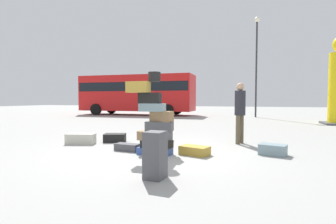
{
  "coord_description": "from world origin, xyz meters",
  "views": [
    {
      "loc": [
        2.04,
        -5.68,
        1.27
      ],
      "look_at": [
        0.01,
        0.84,
        0.93
      ],
      "focal_mm": 27.62,
      "sensor_mm": 36.0,
      "label": 1
    }
  ],
  "objects_px": {
    "suitcase_charcoal_upright_blue": "(155,155)",
    "suitcase_cream_right_side": "(81,139)",
    "person_bearded_onlooker": "(240,108)",
    "parked_bus": "(137,92)",
    "lamp_post": "(257,53)",
    "suitcase_charcoal_left_side": "(127,147)",
    "suitcase_tower": "(154,121)",
    "suitcase_slate_white_trunk": "(273,150)",
    "suitcase_black_foreground_near": "(115,138)",
    "suitcase_tan_behind_tower": "(195,150)",
    "suitcase_charcoal_foreground_far": "(159,136)"
  },
  "relations": [
    {
      "from": "suitcase_slate_white_trunk",
      "to": "parked_bus",
      "type": "distance_m",
      "value": 15.98
    },
    {
      "from": "suitcase_charcoal_upright_blue",
      "to": "suitcase_cream_right_side",
      "type": "bearing_deg",
      "value": 148.34
    },
    {
      "from": "suitcase_tan_behind_tower",
      "to": "suitcase_black_foreground_near",
      "type": "distance_m",
      "value": 2.83
    },
    {
      "from": "suitcase_slate_white_trunk",
      "to": "suitcase_black_foreground_near",
      "type": "relative_size",
      "value": 0.92
    },
    {
      "from": "suitcase_cream_right_side",
      "to": "lamp_post",
      "type": "distance_m",
      "value": 14.5
    },
    {
      "from": "suitcase_tan_behind_tower",
      "to": "suitcase_charcoal_foreground_far",
      "type": "distance_m",
      "value": 2.24
    },
    {
      "from": "suitcase_tan_behind_tower",
      "to": "suitcase_slate_white_trunk",
      "type": "height_order",
      "value": "suitcase_slate_white_trunk"
    },
    {
      "from": "suitcase_black_foreground_near",
      "to": "parked_bus",
      "type": "bearing_deg",
      "value": 93.35
    },
    {
      "from": "suitcase_charcoal_upright_blue",
      "to": "lamp_post",
      "type": "height_order",
      "value": "lamp_post"
    },
    {
      "from": "suitcase_charcoal_left_side",
      "to": "suitcase_black_foreground_near",
      "type": "distance_m",
      "value": 1.45
    },
    {
      "from": "suitcase_charcoal_foreground_far",
      "to": "parked_bus",
      "type": "bearing_deg",
      "value": 126.34
    },
    {
      "from": "parked_bus",
      "to": "lamp_post",
      "type": "distance_m",
      "value": 9.5
    },
    {
      "from": "suitcase_tan_behind_tower",
      "to": "suitcase_slate_white_trunk",
      "type": "xyz_separation_m",
      "value": [
        1.69,
        0.51,
        0.02
      ]
    },
    {
      "from": "suitcase_charcoal_left_side",
      "to": "lamp_post",
      "type": "bearing_deg",
      "value": 83.0
    },
    {
      "from": "suitcase_cream_right_side",
      "to": "suitcase_charcoal_upright_blue",
      "type": "relative_size",
      "value": 1.06
    },
    {
      "from": "suitcase_charcoal_left_side",
      "to": "parked_bus",
      "type": "xyz_separation_m",
      "value": [
        -5.8,
        13.52,
        1.75
      ]
    },
    {
      "from": "suitcase_charcoal_upright_blue",
      "to": "suitcase_tan_behind_tower",
      "type": "bearing_deg",
      "value": 88.04
    },
    {
      "from": "suitcase_tan_behind_tower",
      "to": "parked_bus",
      "type": "xyz_separation_m",
      "value": [
        -7.47,
        13.49,
        1.73
      ]
    },
    {
      "from": "suitcase_slate_white_trunk",
      "to": "parked_bus",
      "type": "relative_size",
      "value": 0.06
    },
    {
      "from": "person_bearded_onlooker",
      "to": "suitcase_slate_white_trunk",
      "type": "bearing_deg",
      "value": 55.36
    },
    {
      "from": "suitcase_tower",
      "to": "person_bearded_onlooker",
      "type": "relative_size",
      "value": 1.08
    },
    {
      "from": "suitcase_tower",
      "to": "suitcase_cream_right_side",
      "type": "relative_size",
      "value": 2.35
    },
    {
      "from": "suitcase_slate_white_trunk",
      "to": "suitcase_tower",
      "type": "bearing_deg",
      "value": -147.99
    },
    {
      "from": "suitcase_charcoal_upright_blue",
      "to": "person_bearded_onlooker",
      "type": "xyz_separation_m",
      "value": [
        1.18,
        3.75,
        0.65
      ]
    },
    {
      "from": "suitcase_tower",
      "to": "suitcase_charcoal_foreground_far",
      "type": "xyz_separation_m",
      "value": [
        -0.55,
        1.92,
        -0.62
      ]
    },
    {
      "from": "suitcase_charcoal_left_side",
      "to": "suitcase_black_foreground_near",
      "type": "bearing_deg",
      "value": 137.84
    },
    {
      "from": "suitcase_charcoal_upright_blue",
      "to": "lamp_post",
      "type": "bearing_deg",
      "value": 88.55
    },
    {
      "from": "suitcase_cream_right_side",
      "to": "parked_bus",
      "type": "xyz_separation_m",
      "value": [
        -4.1,
        13.01,
        1.69
      ]
    },
    {
      "from": "suitcase_cream_right_side",
      "to": "suitcase_black_foreground_near",
      "type": "height_order",
      "value": "suitcase_cream_right_side"
    },
    {
      "from": "suitcase_charcoal_upright_blue",
      "to": "parked_bus",
      "type": "distance_m",
      "value": 17.06
    },
    {
      "from": "suitcase_cream_right_side",
      "to": "suitcase_charcoal_upright_blue",
      "type": "distance_m",
      "value": 3.93
    },
    {
      "from": "parked_bus",
      "to": "suitcase_charcoal_foreground_far",
      "type": "bearing_deg",
      "value": -63.62
    },
    {
      "from": "suitcase_tan_behind_tower",
      "to": "suitcase_charcoal_foreground_far",
      "type": "relative_size",
      "value": 0.85
    },
    {
      "from": "suitcase_tan_behind_tower",
      "to": "person_bearded_onlooker",
      "type": "xyz_separation_m",
      "value": [
        0.93,
        1.85,
        0.93
      ]
    },
    {
      "from": "suitcase_black_foreground_near",
      "to": "suitcase_charcoal_foreground_far",
      "type": "bearing_deg",
      "value": 10.58
    },
    {
      "from": "person_bearded_onlooker",
      "to": "parked_bus",
      "type": "relative_size",
      "value": 0.19
    },
    {
      "from": "suitcase_tan_behind_tower",
      "to": "suitcase_charcoal_upright_blue",
      "type": "relative_size",
      "value": 0.85
    },
    {
      "from": "parked_bus",
      "to": "person_bearded_onlooker",
      "type": "bearing_deg",
      "value": -54.84
    },
    {
      "from": "person_bearded_onlooker",
      "to": "parked_bus",
      "type": "height_order",
      "value": "parked_bus"
    },
    {
      "from": "person_bearded_onlooker",
      "to": "parked_bus",
      "type": "bearing_deg",
      "value": -118.57
    },
    {
      "from": "suitcase_charcoal_left_side",
      "to": "suitcase_charcoal_upright_blue",
      "type": "xyz_separation_m",
      "value": [
        1.42,
        -1.88,
        0.29
      ]
    },
    {
      "from": "suitcase_charcoal_upright_blue",
      "to": "suitcase_charcoal_left_side",
      "type": "bearing_deg",
      "value": 132.7
    },
    {
      "from": "suitcase_tower",
      "to": "person_bearded_onlooker",
      "type": "xyz_separation_m",
      "value": [
        1.84,
        2.07,
        0.27
      ]
    },
    {
      "from": "suitcase_charcoal_left_side",
      "to": "parked_bus",
      "type": "bearing_deg",
      "value": 120.17
    },
    {
      "from": "suitcase_cream_right_side",
      "to": "suitcase_charcoal_left_side",
      "type": "bearing_deg",
      "value": -31.17
    },
    {
      "from": "suitcase_cream_right_side",
      "to": "suitcase_black_foreground_near",
      "type": "xyz_separation_m",
      "value": [
        0.76,
        0.59,
        -0.02
      ]
    },
    {
      "from": "suitcase_tan_behind_tower",
      "to": "person_bearded_onlooker",
      "type": "relative_size",
      "value": 0.37
    },
    {
      "from": "suitcase_charcoal_left_side",
      "to": "suitcase_cream_right_side",
      "type": "bearing_deg",
      "value": 170.54
    },
    {
      "from": "suitcase_black_foreground_near",
      "to": "lamp_post",
      "type": "relative_size",
      "value": 0.09
    },
    {
      "from": "suitcase_slate_white_trunk",
      "to": "parked_bus",
      "type": "height_order",
      "value": "parked_bus"
    }
  ]
}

